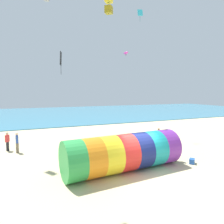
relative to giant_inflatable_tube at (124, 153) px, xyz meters
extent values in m
plane|color=#CCBA8C|center=(1.01, -1.28, -1.21)|extent=(120.00, 120.00, 0.00)
cube|color=teal|center=(1.01, 38.07, -1.16)|extent=(120.00, 40.00, 0.10)
cylinder|color=green|center=(-3.44, -0.27, 0.00)|extent=(1.33, 2.51, 2.43)
cylinder|color=orange|center=(-2.30, -0.18, 0.00)|extent=(1.33, 2.51, 2.43)
cylinder|color=yellow|center=(-1.16, -0.09, 0.00)|extent=(1.33, 2.51, 2.43)
cylinder|color=red|center=(-0.03, 0.00, 0.00)|extent=(1.33, 2.51, 2.43)
cylinder|color=navy|center=(1.11, 0.09, 0.00)|extent=(1.33, 2.51, 2.43)
cylinder|color=teal|center=(2.25, 0.18, 0.00)|extent=(1.33, 2.51, 2.43)
cylinder|color=purple|center=(3.39, 0.27, 0.00)|extent=(1.33, 2.51, 2.43)
cylinder|color=black|center=(3.97, 0.32, 0.00)|extent=(0.24, 2.23, 2.24)
cylinder|color=black|center=(4.38, 0.16, -0.81)|extent=(0.24, 0.24, 0.81)
cube|color=yellow|center=(4.38, 0.16, -0.10)|extent=(0.40, 0.30, 0.61)
sphere|color=#9E7051|center=(4.38, 0.16, 0.33)|extent=(0.22, 0.22, 0.22)
cube|color=olive|center=(0.97, 5.09, 10.99)|extent=(0.81, 0.81, 0.61)
cylinder|color=black|center=(0.97, 5.09, 11.45)|extent=(0.02, 0.02, 1.64)
cube|color=#2DB2C6|center=(6.49, 9.19, 13.03)|extent=(0.66, 0.51, 0.80)
cylinder|color=#1B6B77|center=(6.49, 9.19, 12.45)|extent=(0.03, 0.03, 0.84)
cube|color=black|center=(-2.88, 6.92, 6.95)|extent=(0.32, 0.80, 1.18)
cylinder|color=black|center=(-2.88, 6.92, 6.13)|extent=(0.03, 0.03, 1.18)
ellipsoid|color=#D1339E|center=(7.23, 14.20, 9.48)|extent=(0.58, 1.05, 0.42)
cube|color=#7D1E5E|center=(7.23, 14.20, 9.26)|extent=(0.04, 0.14, 0.26)
cylinder|color=#726651|center=(6.18, 4.76, -0.82)|extent=(0.24, 0.24, 0.79)
cube|color=#338C4C|center=(6.18, 4.76, -0.13)|extent=(0.38, 0.26, 0.59)
sphere|color=#9E7051|center=(6.18, 4.76, 0.30)|extent=(0.21, 0.21, 0.21)
cylinder|color=black|center=(-7.52, 7.99, -0.80)|extent=(0.24, 0.24, 0.82)
cube|color=red|center=(-7.52, 7.99, -0.08)|extent=(0.35, 0.42, 0.62)
sphere|color=tan|center=(-7.52, 7.99, 0.35)|extent=(0.22, 0.22, 0.22)
cylinder|color=#726651|center=(-6.70, 7.04, -0.78)|extent=(0.24, 0.24, 0.86)
cube|color=#2D4CA5|center=(-6.70, 7.04, -0.03)|extent=(0.24, 0.37, 0.65)
sphere|color=beige|center=(-6.70, 7.04, 0.43)|extent=(0.23, 0.23, 0.23)
cube|color=#2659B2|center=(5.14, -0.75, -1.03)|extent=(0.63, 0.61, 0.36)
camera|label=1|loc=(-5.70, -11.47, 3.95)|focal=32.00mm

